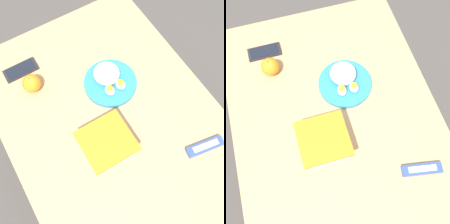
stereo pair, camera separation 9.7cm
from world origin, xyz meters
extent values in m
plane|color=#4C4742|center=(0.00, 0.00, 0.00)|extent=(10.00, 10.00, 0.00)
cube|color=tan|center=(0.00, 0.00, 0.71)|extent=(1.11, 0.78, 0.03)
cylinder|color=#A07D56|center=(0.50, -0.33, 0.35)|extent=(0.05, 0.05, 0.70)
cylinder|color=#A07D56|center=(0.50, 0.33, 0.35)|extent=(0.05, 0.05, 0.70)
cube|color=white|center=(-0.08, 0.07, 0.77)|extent=(0.15, 0.16, 0.08)
cube|color=beige|center=(-0.08, 0.07, 0.75)|extent=(0.14, 0.14, 0.05)
cube|color=orange|center=(-0.08, 0.07, 0.81)|extent=(0.17, 0.17, 0.01)
ellipsoid|color=gray|center=(-0.12, 0.07, 0.77)|extent=(0.05, 0.05, 0.02)
ellipsoid|color=gray|center=(-0.04, 0.07, 0.77)|extent=(0.05, 0.05, 0.02)
sphere|color=orange|center=(0.28, 0.19, 0.76)|extent=(0.07, 0.07, 0.07)
cylinder|color=#4C662D|center=(0.28, 0.19, 0.80)|extent=(0.01, 0.01, 0.00)
cylinder|color=teal|center=(0.14, -0.07, 0.74)|extent=(0.21, 0.21, 0.02)
ellipsoid|color=white|center=(0.17, -0.07, 0.77)|extent=(0.10, 0.10, 0.05)
ellipsoid|color=white|center=(0.10, -0.10, 0.76)|extent=(0.04, 0.04, 0.03)
cylinder|color=#F4A823|center=(0.10, -0.10, 0.77)|extent=(0.02, 0.02, 0.01)
ellipsoid|color=white|center=(0.10, -0.05, 0.76)|extent=(0.04, 0.04, 0.03)
cylinder|color=#F4A823|center=(0.10, -0.05, 0.77)|extent=(0.02, 0.02, 0.01)
cube|color=#334C9E|center=(-0.26, -0.23, 0.74)|extent=(0.06, 0.14, 0.02)
cube|color=white|center=(-0.26, -0.23, 0.75)|extent=(0.04, 0.10, 0.00)
cube|color=#232328|center=(0.38, 0.21, 0.73)|extent=(0.06, 0.14, 0.01)
cube|color=black|center=(0.38, 0.21, 0.74)|extent=(0.05, 0.12, 0.00)
camera|label=1|loc=(-0.30, 0.19, 1.65)|focal=42.00mm
camera|label=2|loc=(-0.34, 0.10, 1.65)|focal=42.00mm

